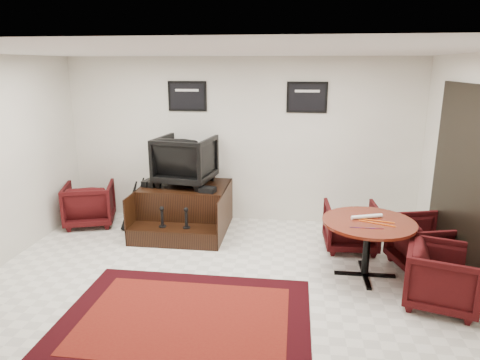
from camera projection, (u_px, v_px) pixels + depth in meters
name	position (u px, v px, depth m)	size (l,w,h in m)	color
ground	(214.00, 287.00, 5.28)	(6.00, 6.00, 0.00)	white
room_shell	(249.00, 144.00, 4.89)	(6.02, 5.02, 2.81)	white
area_rug	(185.00, 319.00, 4.62)	(2.69, 2.02, 0.01)	black
shine_podium	(185.00, 209.00, 7.11)	(1.42, 1.47, 0.73)	black
shine_chair	(185.00, 158.00, 7.03)	(0.87, 0.82, 0.90)	black
shoes_pair	(151.00, 183.00, 7.03)	(0.27, 0.31, 0.10)	black
polish_kit	(208.00, 190.00, 6.67)	(0.24, 0.17, 0.08)	black
umbrella_black	(130.00, 205.00, 6.98)	(0.33, 0.12, 0.89)	black
umbrella_hooked	(137.00, 201.00, 7.22)	(0.33, 0.12, 0.88)	black
armchair_side	(89.00, 202.00, 7.29)	(0.78, 0.73, 0.80)	black
meeting_table	(368.00, 228.00, 5.41)	(1.16, 1.16, 0.76)	#47180A
table_chair_back	(351.00, 224.00, 6.33)	(0.74, 0.70, 0.76)	black
table_chair_window	(426.00, 242.00, 5.66)	(0.77, 0.72, 0.79)	black
table_chair_corner	(443.00, 274.00, 4.80)	(0.75, 0.70, 0.77)	black
paper_roll	(367.00, 217.00, 5.47)	(0.05, 0.05, 0.42)	white
table_clutter	(374.00, 223.00, 5.29)	(0.57, 0.34, 0.01)	orange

